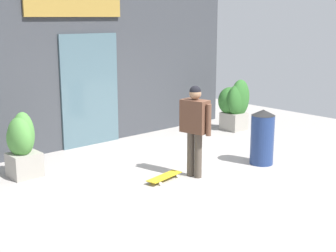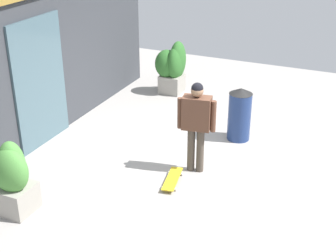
# 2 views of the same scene
# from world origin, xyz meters

# --- Properties ---
(ground_plane) EXTENTS (12.00, 12.00, 0.00)m
(ground_plane) POSITION_xyz_m (0.00, 0.00, 0.00)
(ground_plane) COLOR #9E9993
(building_facade) EXTENTS (7.04, 0.31, 3.25)m
(building_facade) POSITION_xyz_m (-0.02, 3.18, 1.62)
(building_facade) COLOR #383A3F
(building_facade) RESTS_ON ground_plane
(skateboarder) EXTENTS (0.34, 0.64, 1.62)m
(skateboarder) POSITION_xyz_m (-0.38, -0.02, 0.99)
(skateboarder) COLOR #4C4238
(skateboarder) RESTS_ON ground_plane
(skateboard) EXTENTS (0.79, 0.35, 0.08)m
(skateboard) POSITION_xyz_m (-0.90, 0.18, 0.06)
(skateboard) COLOR gold
(skateboard) RESTS_ON ground_plane
(planter_box_left) EXTENTS (0.68, 0.70, 1.27)m
(planter_box_left) POSITION_xyz_m (2.89, 1.85, 0.67)
(planter_box_left) COLOR gray
(planter_box_left) RESTS_ON ground_plane
(planter_box_right) EXTENTS (0.52, 0.59, 1.15)m
(planter_box_right) POSITION_xyz_m (-2.62, 2.00, 0.62)
(planter_box_right) COLOR gray
(planter_box_right) RESTS_ON ground_plane
(trash_bin) EXTENTS (0.45, 0.45, 1.06)m
(trash_bin) POSITION_xyz_m (1.12, -0.34, 0.53)
(trash_bin) COLOR navy
(trash_bin) RESTS_ON ground_plane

